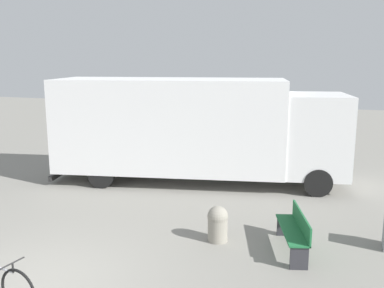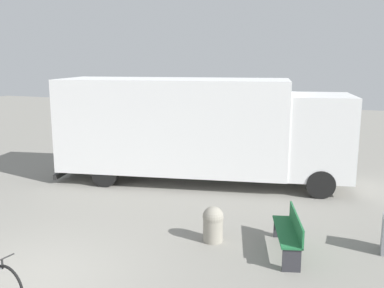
# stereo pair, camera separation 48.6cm
# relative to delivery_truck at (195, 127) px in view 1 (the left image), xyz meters

# --- Properties ---
(ground_plane) EXTENTS (60.00, 60.00, 0.00)m
(ground_plane) POSITION_rel_delivery_truck_xyz_m (-0.56, -7.07, -1.77)
(ground_plane) COLOR gray
(delivery_truck) EXTENTS (9.28, 4.10, 3.25)m
(delivery_truck) POSITION_rel_delivery_truck_xyz_m (0.00, 0.00, 0.00)
(delivery_truck) COLOR white
(delivery_truck) RESTS_ON ground
(park_bench) EXTENTS (0.86, 1.71, 0.83)m
(park_bench) POSITION_rel_delivery_truck_xyz_m (3.56, -4.17, -1.31)
(park_bench) COLOR #1E6638
(park_bench) RESTS_ON ground
(bollard_near_bench) EXTENTS (0.45, 0.45, 0.78)m
(bollard_near_bench) POSITION_rel_delivery_truck_xyz_m (1.94, -4.19, -1.37)
(bollard_near_bench) COLOR gray
(bollard_near_bench) RESTS_ON ground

